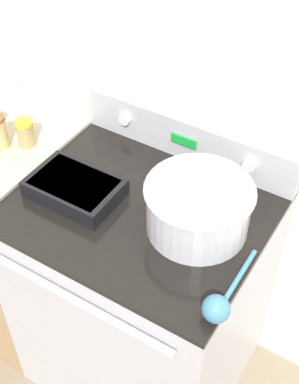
% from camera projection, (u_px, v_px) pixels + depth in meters
% --- Properties ---
extents(kitchen_wall, '(8.00, 0.05, 2.50)m').
position_uv_depth(kitchen_wall, '(203.00, 55.00, 1.57)').
color(kitchen_wall, silver).
rests_on(kitchen_wall, ground_plane).
extents(stove_range, '(0.75, 0.65, 0.91)m').
position_uv_depth(stove_range, '(142.00, 297.00, 1.91)').
color(stove_range, '#BCBCC1').
rests_on(stove_range, ground_plane).
extents(control_panel, '(0.75, 0.07, 0.14)m').
position_uv_depth(control_panel, '(188.00, 138.00, 1.72)').
color(control_panel, '#BCBCC1').
rests_on(control_panel, stove_range).
extents(side_counter, '(0.50, 0.62, 0.92)m').
position_uv_depth(side_counter, '(11.00, 228.00, 2.14)').
color(side_counter, tan).
rests_on(side_counter, ground_plane).
extents(mixing_bowl, '(0.31, 0.31, 0.15)m').
position_uv_depth(mixing_bowl, '(198.00, 206.00, 1.48)').
color(mixing_bowl, silver).
rests_on(mixing_bowl, stove_range).
extents(casserole_dish, '(0.27, 0.18, 0.06)m').
position_uv_depth(casserole_dish, '(75.00, 187.00, 1.61)').
color(casserole_dish, black).
rests_on(casserole_dish, stove_range).
extents(ladle, '(0.07, 0.28, 0.07)m').
position_uv_depth(ladle, '(218.00, 306.00, 1.30)').
color(ladle, teal).
rests_on(ladle, stove_range).
extents(spice_jar_yellow_cap, '(0.06, 0.06, 0.10)m').
position_uv_depth(spice_jar_yellow_cap, '(26.00, 133.00, 1.76)').
color(spice_jar_yellow_cap, tan).
rests_on(spice_jar_yellow_cap, side_counter).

